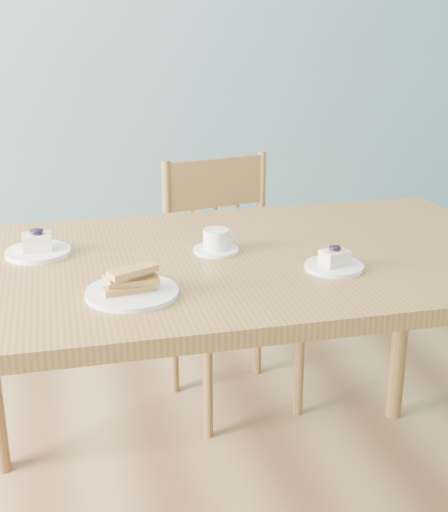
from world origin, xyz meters
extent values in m
cube|color=#67929A|center=(0.00, 2.50, 1.35)|extent=(5.00, 0.01, 2.70)
cube|color=#905F36|center=(0.38, 0.22, 0.80)|extent=(1.54, 0.89, 0.04)
cylinder|color=#905F36|center=(1.08, 0.58, 0.39)|extent=(0.06, 0.06, 0.77)
cube|color=#905F36|center=(0.53, 0.81, 0.43)|extent=(0.48, 0.46, 0.04)
cylinder|color=#905F36|center=(0.38, 0.61, 0.21)|extent=(0.03, 0.03, 0.41)
cylinder|color=#905F36|center=(0.74, 0.67, 0.21)|extent=(0.03, 0.03, 0.41)
cylinder|color=#905F36|center=(0.33, 0.95, 0.21)|extent=(0.03, 0.03, 0.41)
cylinder|color=#905F36|center=(0.68, 1.01, 0.21)|extent=(0.03, 0.03, 0.41)
cylinder|color=#905F36|center=(0.32, 0.96, 0.69)|extent=(0.03, 0.03, 0.47)
cylinder|color=#905F36|center=(0.69, 1.02, 0.69)|extent=(0.03, 0.03, 0.47)
cube|color=#905F36|center=(0.50, 0.99, 0.82)|extent=(0.36, 0.08, 0.18)
cylinder|color=#905F36|center=(0.41, 0.98, 0.59)|extent=(0.01, 0.01, 0.28)
cylinder|color=#905F36|center=(0.50, 0.99, 0.59)|extent=(0.01, 0.01, 0.28)
cylinder|color=#905F36|center=(0.59, 1.01, 0.59)|extent=(0.01, 0.01, 0.28)
cylinder|color=white|center=(0.59, 0.07, 0.82)|extent=(0.15, 0.15, 0.01)
cube|color=beige|center=(0.59, 0.07, 0.85)|extent=(0.08, 0.07, 0.04)
ellipsoid|color=black|center=(0.59, 0.07, 0.87)|extent=(0.03, 0.03, 0.01)
sphere|color=black|center=(0.59, 0.07, 0.87)|extent=(0.01, 0.01, 0.01)
sphere|color=black|center=(0.58, 0.07, 0.87)|extent=(0.01, 0.01, 0.01)
sphere|color=black|center=(0.59, 0.06, 0.87)|extent=(0.01, 0.01, 0.01)
cylinder|color=white|center=(-0.13, 0.36, 0.82)|extent=(0.17, 0.17, 0.01)
cube|color=beige|center=(-0.13, 0.36, 0.85)|extent=(0.08, 0.06, 0.04)
ellipsoid|color=black|center=(-0.13, 0.36, 0.88)|extent=(0.04, 0.04, 0.02)
sphere|color=black|center=(-0.12, 0.36, 0.88)|extent=(0.02, 0.02, 0.02)
sphere|color=black|center=(-0.14, 0.37, 0.88)|extent=(0.02, 0.02, 0.02)
sphere|color=black|center=(-0.13, 0.35, 0.88)|extent=(0.02, 0.02, 0.02)
cylinder|color=white|center=(0.33, 0.27, 0.82)|extent=(0.12, 0.12, 0.01)
cylinder|color=white|center=(0.33, 0.27, 0.85)|extent=(0.08, 0.08, 0.05)
cylinder|color=olive|center=(0.33, 0.27, 0.87)|extent=(0.06, 0.06, 0.00)
torus|color=white|center=(0.36, 0.27, 0.85)|extent=(0.04, 0.02, 0.04)
cylinder|color=white|center=(0.07, 0.02, 0.82)|extent=(0.21, 0.21, 0.01)
camera|label=1|loc=(-0.10, -1.48, 1.45)|focal=50.00mm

